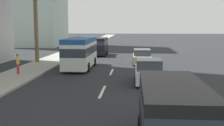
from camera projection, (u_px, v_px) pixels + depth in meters
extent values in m
plane|color=#26282B|center=(118.00, 58.00, 34.73)|extent=(198.00, 198.00, 0.00)
cube|color=#9E9B93|center=(61.00, 57.00, 35.27)|extent=(162.00, 3.45, 0.15)
cube|color=silver|center=(102.00, 92.00, 17.09)|extent=(3.20, 0.16, 0.01)
cube|color=silver|center=(112.00, 72.00, 24.31)|extent=(3.20, 0.16, 0.01)
cube|color=silver|center=(148.00, 75.00, 19.58)|extent=(4.06, 1.82, 0.84)
cube|color=#38424C|center=(149.00, 64.00, 19.28)|extent=(2.23, 1.67, 0.69)
cylinder|color=black|center=(136.00, 75.00, 20.93)|extent=(0.64, 0.22, 0.64)
cylinder|color=black|center=(159.00, 75.00, 20.80)|extent=(0.64, 0.22, 0.64)
cylinder|color=black|center=(137.00, 82.00, 18.44)|extent=(0.64, 0.22, 0.64)
cylinder|color=black|center=(162.00, 82.00, 18.31)|extent=(0.64, 0.22, 0.64)
cube|color=black|center=(172.00, 116.00, 8.74)|extent=(4.79, 1.96, 2.06)
cube|color=#2D3842|center=(173.00, 102.00, 8.68)|extent=(4.80, 1.96, 0.49)
cylinder|color=black|center=(141.00, 125.00, 10.35)|extent=(0.72, 0.24, 0.72)
cube|color=black|center=(98.00, 46.00, 37.34)|extent=(4.64, 2.10, 2.15)
cube|color=#2D3842|center=(98.00, 42.00, 37.28)|extent=(4.65, 2.10, 0.52)
cylinder|color=black|center=(105.00, 54.00, 36.01)|extent=(0.72, 0.24, 0.72)
cylinder|color=black|center=(90.00, 54.00, 36.16)|extent=(0.72, 0.24, 0.72)
cylinder|color=black|center=(107.00, 52.00, 38.76)|extent=(0.72, 0.24, 0.72)
cylinder|color=black|center=(93.00, 52.00, 38.92)|extent=(0.72, 0.24, 0.72)
cube|color=silver|center=(80.00, 54.00, 26.10)|extent=(6.91, 2.14, 2.19)
cube|color=#1E4C93|center=(80.00, 40.00, 25.92)|extent=(6.91, 2.14, 0.42)
cube|color=#28333D|center=(80.00, 50.00, 26.04)|extent=(6.92, 2.15, 0.73)
cylinder|color=black|center=(88.00, 67.00, 24.17)|extent=(0.84, 0.26, 0.84)
cylinder|color=black|center=(65.00, 67.00, 24.32)|extent=(0.84, 0.26, 0.84)
cylinder|color=black|center=(94.00, 61.00, 28.12)|extent=(0.84, 0.26, 0.84)
cylinder|color=black|center=(74.00, 61.00, 28.28)|extent=(0.84, 0.26, 0.84)
cube|color=beige|center=(142.00, 59.00, 29.17)|extent=(4.25, 1.82, 0.76)
cube|color=#38424C|center=(142.00, 52.00, 28.86)|extent=(2.34, 1.67, 0.62)
cylinder|color=black|center=(134.00, 59.00, 30.56)|extent=(0.64, 0.22, 0.64)
cylinder|color=black|center=(149.00, 59.00, 30.44)|extent=(0.64, 0.22, 0.64)
cylinder|color=black|center=(134.00, 63.00, 27.96)|extent=(0.64, 0.22, 0.64)
cylinder|color=black|center=(151.00, 63.00, 27.83)|extent=(0.64, 0.22, 0.64)
cylinder|color=gold|center=(61.00, 56.00, 32.03)|extent=(0.14, 0.14, 0.77)
cylinder|color=gold|center=(62.00, 56.00, 32.19)|extent=(0.14, 0.14, 0.77)
cube|color=beige|center=(61.00, 50.00, 32.02)|extent=(0.39, 0.35, 0.61)
sphere|color=#9E7251|center=(61.00, 46.00, 31.97)|extent=(0.21, 0.21, 0.21)
cylinder|color=red|center=(18.00, 69.00, 22.36)|extent=(0.14, 0.14, 0.79)
cylinder|color=red|center=(18.00, 69.00, 22.51)|extent=(0.14, 0.14, 0.79)
cube|color=gold|center=(18.00, 60.00, 22.34)|extent=(0.38, 0.34, 0.63)
sphere|color=#9E7251|center=(17.00, 55.00, 22.28)|extent=(0.21, 0.21, 0.21)
cylinder|color=brown|center=(36.00, 24.00, 29.29)|extent=(0.40, 0.40, 7.95)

